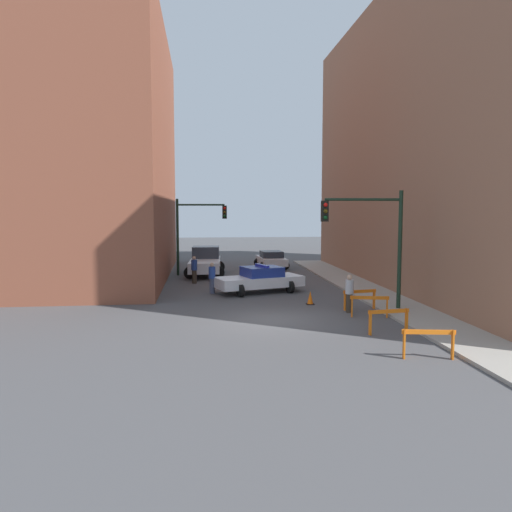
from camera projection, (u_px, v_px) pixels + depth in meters
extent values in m
plane|color=#4C4C4F|center=(271.00, 320.00, 20.28)|extent=(120.00, 120.00, 0.00)
cube|color=#9E998E|center=(417.00, 315.00, 20.94)|extent=(2.40, 44.00, 0.12)
cube|color=brown|center=(57.00, 153.00, 32.08)|extent=(14.00, 20.00, 16.19)
cube|color=#93664C|center=(481.00, 142.00, 28.86)|extent=(12.00, 28.00, 16.76)
cylinder|color=black|center=(400.00, 250.00, 21.94)|extent=(0.18, 0.18, 5.20)
cylinder|color=black|center=(363.00, 200.00, 21.55)|extent=(3.40, 0.12, 0.12)
cube|color=black|center=(325.00, 211.00, 21.41)|extent=(0.30, 0.22, 0.90)
sphere|color=red|center=(326.00, 205.00, 21.24)|extent=(0.18, 0.18, 0.18)
sphere|color=#4C3D0C|center=(326.00, 211.00, 21.27)|extent=(0.18, 0.18, 0.18)
sphere|color=#0C4219|center=(325.00, 217.00, 21.29)|extent=(0.18, 0.18, 0.18)
cylinder|color=black|center=(178.00, 237.00, 33.84)|extent=(0.18, 0.18, 5.20)
cylinder|color=black|center=(201.00, 205.00, 33.81)|extent=(3.20, 0.12, 0.12)
cube|color=black|center=(225.00, 212.00, 34.03)|extent=(0.30, 0.22, 0.90)
sphere|color=red|center=(225.00, 208.00, 33.86)|extent=(0.18, 0.18, 0.18)
sphere|color=#4C3D0C|center=(225.00, 212.00, 33.88)|extent=(0.18, 0.18, 0.18)
sphere|color=#0C4219|center=(225.00, 216.00, 33.91)|extent=(0.18, 0.18, 0.18)
cube|color=white|center=(259.00, 281.00, 26.96)|extent=(5.04, 3.26, 0.55)
cube|color=navy|center=(262.00, 271.00, 26.98)|extent=(2.39, 2.17, 0.52)
cylinder|color=black|center=(240.00, 291.00, 25.60)|extent=(0.42, 0.70, 0.66)
cylinder|color=black|center=(228.00, 286.00, 27.14)|extent=(0.42, 0.70, 0.66)
cylinder|color=black|center=(290.00, 287.00, 26.82)|extent=(0.42, 0.70, 0.66)
cylinder|color=black|center=(276.00, 283.00, 28.36)|extent=(0.42, 0.70, 0.66)
cube|color=#2633BF|center=(262.00, 266.00, 26.95)|extent=(0.63, 1.38, 0.12)
cube|color=silver|center=(205.00, 264.00, 33.98)|extent=(2.28, 5.50, 0.70)
cube|color=#2D333D|center=(206.00, 252.00, 34.98)|extent=(1.93, 1.82, 0.80)
cylinder|color=black|center=(193.00, 267.00, 35.62)|extent=(0.81, 0.30, 0.80)
cylinder|color=black|center=(219.00, 267.00, 35.73)|extent=(0.81, 0.30, 0.80)
cylinder|color=black|center=(190.00, 273.00, 32.30)|extent=(0.81, 0.30, 0.80)
cylinder|color=black|center=(218.00, 272.00, 32.40)|extent=(0.81, 0.30, 0.80)
cube|color=silver|center=(271.00, 260.00, 38.31)|extent=(1.98, 4.37, 0.52)
cube|color=#232833|center=(272.00, 254.00, 38.10)|extent=(1.66, 1.87, 0.48)
cylinder|color=black|center=(258.00, 262.00, 39.52)|extent=(0.63, 0.25, 0.62)
cylinder|color=black|center=(278.00, 262.00, 39.77)|extent=(0.63, 0.25, 0.62)
cylinder|color=black|center=(263.00, 266.00, 36.90)|extent=(0.63, 0.25, 0.62)
cylinder|color=black|center=(285.00, 266.00, 37.15)|extent=(0.63, 0.25, 0.62)
cylinder|color=#474C66|center=(212.00, 286.00, 26.65)|extent=(0.38, 0.38, 0.82)
cylinder|color=navy|center=(212.00, 273.00, 26.59)|extent=(0.48, 0.48, 0.62)
sphere|color=tan|center=(212.00, 265.00, 26.55)|extent=(0.30, 0.30, 0.22)
cylinder|color=#382D23|center=(194.00, 277.00, 30.29)|extent=(0.38, 0.38, 0.82)
cylinder|color=navy|center=(194.00, 265.00, 30.22)|extent=(0.48, 0.48, 0.62)
sphere|color=tan|center=(194.00, 258.00, 30.18)|extent=(0.30, 0.30, 0.22)
cylinder|color=#382D23|center=(349.00, 303.00, 21.79)|extent=(0.39, 0.39, 0.82)
cylinder|color=#B2B2B7|center=(349.00, 287.00, 21.72)|extent=(0.50, 0.50, 0.62)
sphere|color=tan|center=(350.00, 277.00, 21.68)|extent=(0.31, 0.31, 0.22)
cube|color=orange|center=(429.00, 332.00, 14.95)|extent=(1.59, 0.31, 0.14)
cube|color=orange|center=(404.00, 344.00, 15.03)|extent=(0.08, 0.17, 0.90)
cube|color=orange|center=(453.00, 345.00, 14.95)|extent=(0.08, 0.17, 0.90)
cube|color=orange|center=(389.00, 311.00, 17.98)|extent=(1.59, 0.25, 0.14)
cube|color=orange|center=(370.00, 323.00, 17.85)|extent=(0.07, 0.16, 0.90)
cube|color=orange|center=(406.00, 321.00, 18.18)|extent=(0.07, 0.16, 0.90)
cube|color=orange|center=(370.00, 298.00, 20.75)|extent=(1.58, 0.38, 0.14)
cube|color=orange|center=(352.00, 306.00, 20.85)|extent=(0.08, 0.17, 0.90)
cube|color=orange|center=(387.00, 307.00, 20.71)|extent=(0.08, 0.17, 0.90)
cube|color=orange|center=(360.00, 291.00, 22.34)|extent=(1.59, 0.31, 0.14)
cube|color=orange|center=(345.00, 301.00, 22.18)|extent=(0.08, 0.17, 0.90)
cube|color=orange|center=(374.00, 299.00, 22.57)|extent=(0.08, 0.17, 0.90)
cube|color=black|center=(310.00, 304.00, 23.65)|extent=(0.36, 0.36, 0.04)
cone|color=#F2600C|center=(310.00, 297.00, 23.62)|extent=(0.28, 0.28, 0.62)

